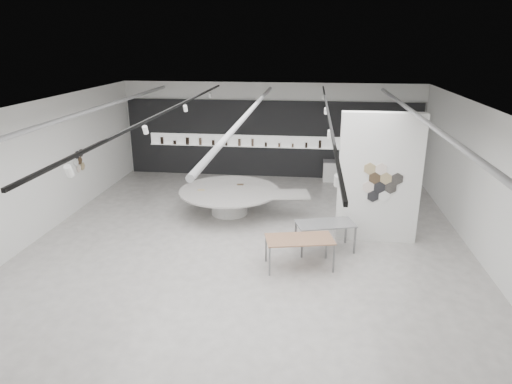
# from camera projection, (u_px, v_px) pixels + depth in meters

# --- Properties ---
(room) EXTENTS (12.02, 14.02, 3.82)m
(room) POSITION_uv_depth(u_px,v_px,m) (243.00, 175.00, 11.81)
(room) COLOR #BAB5AF
(room) RESTS_ON ground
(back_wall_display) EXTENTS (11.80, 0.27, 3.10)m
(back_wall_display) POSITION_uv_depth(u_px,v_px,m) (269.00, 139.00, 18.50)
(back_wall_display) COLOR black
(back_wall_display) RESTS_ON ground
(partition_column) EXTENTS (2.20, 0.38, 3.60)m
(partition_column) POSITION_uv_depth(u_px,v_px,m) (379.00, 178.00, 12.43)
(partition_column) COLOR white
(partition_column) RESTS_ON ground
(display_island) EXTENTS (4.45, 3.67, 0.82)m
(display_island) POSITION_uv_depth(u_px,v_px,m) (231.00, 198.00, 14.71)
(display_island) COLOR white
(display_island) RESTS_ON ground
(sample_table_wood) EXTENTS (1.78, 1.16, 0.77)m
(sample_table_wood) POSITION_uv_depth(u_px,v_px,m) (299.00, 241.00, 11.17)
(sample_table_wood) COLOR #996C4F
(sample_table_wood) RESTS_ON ground
(sample_table_stone) EXTENTS (1.67, 1.16, 0.78)m
(sample_table_stone) POSITION_uv_depth(u_px,v_px,m) (325.00, 225.00, 12.08)
(sample_table_stone) COLOR slate
(sample_table_stone) RESTS_ON ground
(kitchen_counter) EXTENTS (1.45, 0.57, 1.14)m
(kitchen_counter) POSITION_uv_depth(u_px,v_px,m) (341.00, 171.00, 18.16)
(kitchen_counter) COLOR white
(kitchen_counter) RESTS_ON ground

